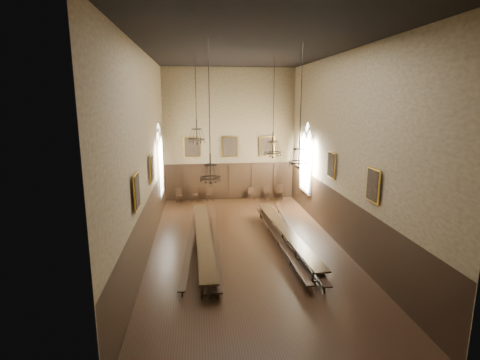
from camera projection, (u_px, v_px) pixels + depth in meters
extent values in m
cube|color=black|center=(246.00, 247.00, 17.86)|extent=(9.00, 18.00, 0.02)
cube|color=black|center=(247.00, 49.00, 15.97)|extent=(9.00, 18.00, 0.02)
cube|color=#847151|center=(230.00, 135.00, 25.66)|extent=(9.00, 0.02, 9.00)
cube|color=#847151|center=(300.00, 211.00, 8.16)|extent=(9.00, 0.02, 9.00)
cube|color=#847151|center=(145.00, 155.00, 16.41)|extent=(0.02, 18.00, 9.00)
cube|color=#847151|center=(343.00, 152.00, 17.41)|extent=(0.02, 18.00, 9.00)
cube|color=black|center=(204.00, 234.00, 17.39)|extent=(0.92, 9.90, 0.07)
cube|color=black|center=(286.00, 231.00, 18.05)|extent=(1.23, 9.15, 0.06)
cube|color=black|center=(190.00, 242.00, 17.35)|extent=(0.76, 9.21, 0.05)
cube|color=black|center=(216.00, 238.00, 17.75)|extent=(0.63, 10.43, 0.05)
cube|color=black|center=(278.00, 237.00, 17.92)|extent=(0.54, 9.72, 0.05)
cube|color=black|center=(296.00, 234.00, 18.28)|extent=(0.81, 10.72, 0.05)
cube|color=black|center=(179.00, 196.00, 25.65)|extent=(0.45, 0.45, 0.05)
cube|color=black|center=(179.00, 192.00, 25.76)|extent=(0.41, 0.09, 0.48)
cube|color=black|center=(195.00, 195.00, 25.74)|extent=(0.46, 0.46, 0.05)
cube|color=black|center=(195.00, 190.00, 25.88)|extent=(0.45, 0.05, 0.54)
cube|color=black|center=(210.00, 195.00, 25.92)|extent=(0.44, 0.44, 0.05)
cube|color=black|center=(209.00, 191.00, 26.03)|extent=(0.40, 0.08, 0.47)
cube|color=black|center=(251.00, 194.00, 26.18)|extent=(0.46, 0.46, 0.05)
cube|color=black|center=(251.00, 190.00, 26.29)|extent=(0.38, 0.13, 0.45)
cube|color=black|center=(267.00, 193.00, 26.31)|extent=(0.41, 0.41, 0.05)
cube|color=black|center=(267.00, 190.00, 26.42)|extent=(0.40, 0.05, 0.47)
cube|color=black|center=(280.00, 192.00, 26.36)|extent=(0.56, 0.56, 0.05)
cube|color=black|center=(279.00, 188.00, 26.49)|extent=(0.44, 0.18, 0.53)
cylinder|color=black|center=(196.00, 87.00, 18.06)|extent=(0.03, 0.03, 3.08)
torus|color=black|center=(197.00, 139.00, 18.58)|extent=(0.79, 0.79, 0.05)
torus|color=black|center=(197.00, 129.00, 18.48)|extent=(0.50, 0.50, 0.04)
cylinder|color=black|center=(197.00, 131.00, 18.50)|extent=(0.06, 0.06, 1.12)
cylinder|color=black|center=(274.00, 95.00, 19.28)|extent=(0.03, 0.03, 3.75)
torus|color=black|center=(273.00, 152.00, 19.91)|extent=(0.91, 0.91, 0.05)
torus|color=black|center=(273.00, 141.00, 19.79)|extent=(0.58, 0.58, 0.04)
cylinder|color=black|center=(273.00, 143.00, 19.81)|extent=(0.06, 0.06, 1.28)
cylinder|color=black|center=(209.00, 97.00, 13.65)|extent=(0.03, 0.03, 4.09)
torus|color=black|center=(211.00, 178.00, 14.27)|extent=(0.77, 0.77, 0.05)
torus|color=black|center=(210.00, 165.00, 14.17)|extent=(0.49, 0.49, 0.04)
cylinder|color=black|center=(210.00, 167.00, 14.19)|extent=(0.05, 0.05, 1.08)
cylinder|color=black|center=(301.00, 90.00, 14.37)|extent=(0.03, 0.03, 3.56)
torus|color=black|center=(299.00, 162.00, 14.96)|extent=(0.82, 0.82, 0.05)
torus|color=black|center=(299.00, 149.00, 14.84)|extent=(0.52, 0.52, 0.04)
cylinder|color=black|center=(299.00, 151.00, 14.86)|extent=(0.06, 0.06, 1.16)
cube|color=gold|center=(192.00, 147.00, 25.42)|extent=(1.10, 0.12, 1.40)
cube|color=black|center=(192.00, 147.00, 25.42)|extent=(0.98, 0.02, 1.28)
cube|color=gold|center=(230.00, 147.00, 25.71)|extent=(1.10, 0.12, 1.40)
cube|color=black|center=(230.00, 147.00, 25.71)|extent=(0.98, 0.02, 1.28)
cube|color=gold|center=(267.00, 146.00, 25.99)|extent=(1.10, 0.12, 1.40)
cube|color=black|center=(267.00, 146.00, 25.99)|extent=(0.98, 0.02, 1.28)
cube|color=gold|center=(152.00, 169.00, 17.57)|extent=(0.12, 1.00, 1.30)
cube|color=black|center=(152.00, 169.00, 17.57)|extent=(0.02, 0.88, 1.18)
cube|color=gold|center=(137.00, 191.00, 13.20)|extent=(0.12, 1.00, 1.30)
cube|color=black|center=(137.00, 191.00, 13.20)|extent=(0.02, 0.88, 1.18)
cube|color=gold|center=(331.00, 165.00, 18.53)|extent=(0.12, 1.00, 1.30)
cube|color=black|center=(331.00, 165.00, 18.53)|extent=(0.02, 0.88, 1.18)
cube|color=gold|center=(373.00, 185.00, 14.16)|extent=(0.12, 1.00, 1.30)
cube|color=black|center=(373.00, 185.00, 14.16)|extent=(0.02, 0.88, 1.18)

